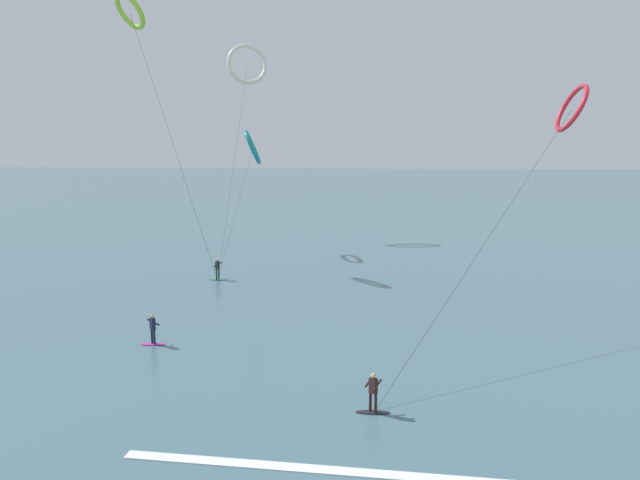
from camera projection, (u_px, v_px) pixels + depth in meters
name	position (u px, v px, depth m)	size (l,w,h in m)	color
sea_water	(351.00, 195.00, 115.34)	(400.00, 200.00, 0.08)	#476B75
surfer_emerald	(218.00, 271.00, 46.18)	(1.40, 0.68, 1.70)	#199351
surfer_magenta	(153.00, 331.00, 31.69)	(1.40, 0.73, 1.70)	#CC288E
surfer_charcoal	(373.00, 395.00, 23.82)	(1.40, 0.73, 1.70)	black
kite_teal	(252.00, 147.00, 56.82)	(2.22, 14.40, 11.89)	teal
kite_lime	(130.00, 11.00, 50.72)	(10.94, 9.66, 23.33)	#8CC62D
kite_ivory	(247.00, 64.00, 65.72)	(4.74, 24.53, 21.41)	silver
kite_crimson	(571.00, 109.00, 40.88)	(14.86, 22.37, 14.79)	red
wave_crest_mid	(398.00, 477.00, 19.45)	(18.89, 0.50, 0.12)	white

